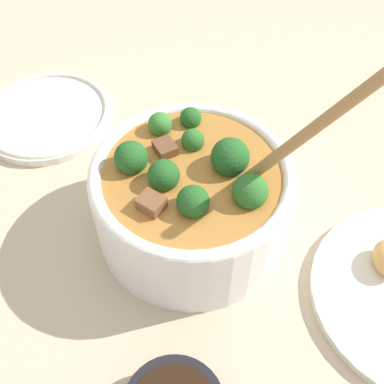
% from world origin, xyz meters
% --- Properties ---
extents(ground_plane, '(4.00, 4.00, 0.00)m').
position_xyz_m(ground_plane, '(0.00, 0.00, 0.00)').
color(ground_plane, '#C6B293').
extents(stew_bowl, '(0.26, 0.23, 0.29)m').
position_xyz_m(stew_bowl, '(-0.00, -0.00, 0.06)').
color(stew_bowl, white).
rests_on(stew_bowl, ground_plane).
extents(empty_plate, '(0.19, 0.19, 0.02)m').
position_xyz_m(empty_plate, '(0.29, 0.02, 0.01)').
color(empty_plate, silver).
rests_on(empty_plate, ground_plane).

